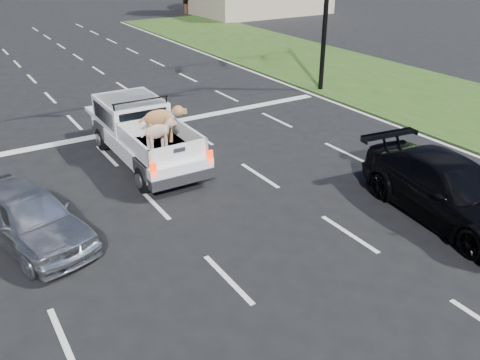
# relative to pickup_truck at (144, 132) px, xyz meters

# --- Properties ---
(ground) EXTENTS (160.00, 160.00, 0.00)m
(ground) POSITION_rel_pickup_truck_xyz_m (0.76, -6.98, -0.97)
(ground) COLOR black
(ground) RESTS_ON ground
(road_markings) EXTENTS (17.75, 60.00, 0.01)m
(road_markings) POSITION_rel_pickup_truck_xyz_m (0.76, -0.42, -0.97)
(road_markings) COLOR silver
(road_markings) RESTS_ON ground
(grass_shoulder_right) EXTENTS (8.00, 60.00, 0.06)m
(grass_shoulder_right) POSITION_rel_pickup_truck_xyz_m (13.76, -0.98, -0.94)
(grass_shoulder_right) COLOR #224114
(grass_shoulder_right) RESTS_ON ground
(pickup_truck) EXTENTS (2.10, 5.49, 2.05)m
(pickup_truck) POSITION_rel_pickup_truck_xyz_m (0.00, 0.00, 0.00)
(pickup_truck) COLOR black
(pickup_truck) RESTS_ON ground
(silver_sedan) EXTENTS (2.73, 4.46, 1.42)m
(silver_sedan) POSITION_rel_pickup_truck_xyz_m (-4.24, -3.22, -0.26)
(silver_sedan) COLOR #B3B5BA
(silver_sedan) RESTS_ON ground
(black_coupe) EXTENTS (2.85, 5.60, 1.56)m
(black_coupe) POSITION_rel_pickup_truck_xyz_m (5.27, -7.65, -0.19)
(black_coupe) COLOR black
(black_coupe) RESTS_ON ground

